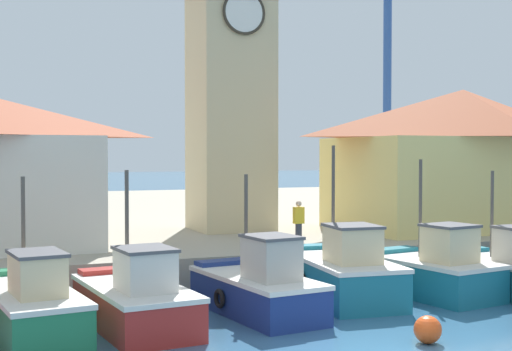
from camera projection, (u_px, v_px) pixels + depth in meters
The scene contains 12 objects.
quay_wharf at pixel (125, 218), 41.07m from camera, with size 120.00×40.00×1.06m, color #A89E89.
fishing_boat_left_inner at pixel (30, 305), 16.78m from camera, with size 2.44×5.32×3.70m.
fishing_boat_mid_left at pixel (135, 300), 17.40m from camera, with size 2.47×4.84×3.85m.
fishing_boat_center at pixel (258, 288), 18.83m from camera, with size 2.44×4.80×3.70m.
fishing_boat_mid_right at pixel (342, 273), 20.71m from camera, with size 2.62×5.05×4.50m.
fishing_boat_right_inner at pixel (433, 271), 21.25m from camera, with size 2.75×4.37×4.09m.
fishing_boat_right_outer at pixel (504, 270), 21.69m from camera, with size 2.01×4.17×3.72m.
clock_tower at pixel (230, 64), 29.76m from camera, with size 3.56×3.56×14.73m.
warehouse_right at pixel (463, 157), 30.95m from camera, with size 11.13×6.70×5.98m.
port_crane_near at pixel (387, 87), 48.13m from camera, with size 3.53×8.19×19.62m.
mooring_buoy at pixel (428, 330), 15.95m from camera, with size 0.63×0.63×0.63m, color #E54C19.
dock_worker_near_tower at pixel (299, 224), 23.95m from camera, with size 0.34×0.22×1.62m.
Camera 1 is at (-8.17, -12.50, 4.26)m, focal length 50.00 mm.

